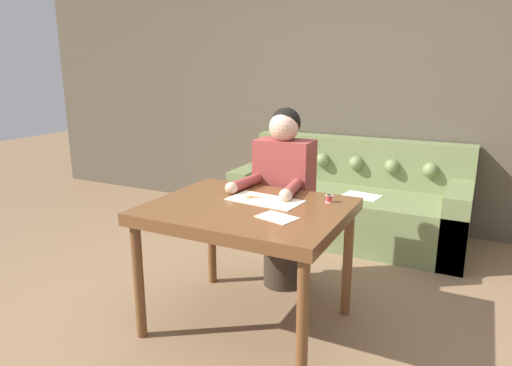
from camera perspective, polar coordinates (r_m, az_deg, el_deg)
The scene contains 9 objects.
ground_plane at distance 2.95m, azimuth -0.18°, elevation -17.19°, with size 16.00×16.00×0.00m, color #846647.
wall_back at distance 4.62m, azimuth 12.63°, elevation 11.04°, with size 8.00×0.06×2.60m.
dining_table at distance 2.65m, azimuth -1.07°, elevation -4.50°, with size 1.12×0.90×0.77m.
couch at distance 4.33m, azimuth 11.61°, elevation -2.50°, with size 2.05×0.91×0.88m.
person at distance 3.18m, azimuth 3.43°, elevation -2.01°, with size 0.45×0.60×1.28m.
pattern_paper_main at distance 2.72m, azimuth 1.13°, elevation -2.17°, with size 0.46×0.28×0.00m.
pattern_paper_offcut at distance 2.42m, azimuth 2.63°, elevation -4.32°, with size 0.23×0.19×0.00m.
scissors at distance 2.77m, azimuth -0.03°, elevation -1.83°, with size 0.20×0.12×0.01m.
thread_spool at distance 2.71m, azimuth 9.12°, elevation -1.94°, with size 0.04×0.04×0.05m.
Camera 1 is at (1.13, -2.24, 1.55)m, focal length 32.00 mm.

